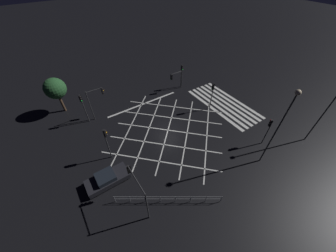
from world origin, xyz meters
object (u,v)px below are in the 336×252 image
object	(u,v)px
traffic_light_ne_main	(83,103)
waiting_car	(107,179)
traffic_light_median_south	(212,91)
traffic_light_se_main	(182,71)
traffic_light_sw_main	(269,127)
traffic_light_nw_main	(137,185)
street_lamp_west	(332,103)
traffic_light_median_north	(106,138)
street_lamp_east	(283,118)
street_tree_near	(55,89)
traffic_light_ne_cross	(96,97)
traffic_light_se_cross	(176,77)

from	to	relation	value
traffic_light_ne_main	waiting_car	bearing A→B (deg)	-6.58
traffic_light_median_south	traffic_light_se_main	size ratio (longest dim) A/B	1.07
traffic_light_sw_main	traffic_light_nw_main	world-z (taller)	traffic_light_nw_main
traffic_light_ne_main	street_lamp_west	world-z (taller)	street_lamp_west
traffic_light_median_north	street_lamp_west	distance (m)	24.03
street_lamp_east	street_tree_near	world-z (taller)	street_lamp_east
traffic_light_nw_main	traffic_light_ne_cross	bearing A→B (deg)	-5.34
traffic_light_ne_main	traffic_light_median_south	world-z (taller)	traffic_light_ne_main
traffic_light_nw_main	traffic_light_se_main	size ratio (longest dim) A/B	1.11
traffic_light_se_main	traffic_light_median_north	size ratio (longest dim) A/B	0.92
traffic_light_nw_main	waiting_car	distance (m)	5.02
traffic_light_sw_main	street_lamp_east	bearing A→B (deg)	123.58
traffic_light_se_cross	waiting_car	size ratio (longest dim) A/B	0.76
traffic_light_ne_cross	traffic_light_median_south	bearing A→B (deg)	-27.52
traffic_light_nw_main	traffic_light_se_cross	xyz separation A→B (m)	(14.09, -14.02, -0.96)
traffic_light_sw_main	street_lamp_west	size ratio (longest dim) A/B	0.43
traffic_light_nw_main	waiting_car	size ratio (longest dim) A/B	1.05
traffic_light_ne_main	traffic_light_se_main	bearing A→B (deg)	90.59
traffic_light_se_main	waiting_car	world-z (taller)	traffic_light_se_main
traffic_light_median_north	street_lamp_east	distance (m)	17.22
waiting_car	traffic_light_ne_cross	bearing A→B (deg)	73.54
traffic_light_nw_main	street_tree_near	xyz separation A→B (m)	(18.66, 2.79, 0.42)
traffic_light_ne_cross	traffic_light_se_main	bearing A→B (deg)	0.27
traffic_light_sw_main	street_tree_near	world-z (taller)	street_tree_near
traffic_light_median_north	waiting_car	distance (m)	4.12
traffic_light_se_main	traffic_light_median_south	bearing A→B (deg)	-1.51
traffic_light_median_north	waiting_car	bearing A→B (deg)	-118.61
traffic_light_ne_cross	street_lamp_east	bearing A→B (deg)	-55.06
traffic_light_se_cross	traffic_light_se_main	bearing A→B (deg)	-170.16
traffic_light_se_main	street_lamp_west	xyz separation A→B (m)	(-18.64, -5.60, 2.83)
traffic_light_ne_main	traffic_light_nw_main	bearing A→B (deg)	2.26
traffic_light_median_north	traffic_light_nw_main	bearing A→B (deg)	-88.30
traffic_light_ne_main	street_lamp_east	bearing A→B (deg)	39.07
traffic_light_ne_main	street_tree_near	world-z (taller)	street_tree_near
traffic_light_median_south	waiting_car	xyz separation A→B (m)	(-3.22, 16.99, -2.48)
street_lamp_west	waiting_car	bearing A→B (deg)	70.39
street_lamp_west	traffic_light_sw_main	bearing A→B (deg)	61.67
street_lamp_west	street_tree_near	size ratio (longest dim) A/B	1.71
traffic_light_nw_main	traffic_light_se_main	xyz separation A→B (m)	(14.34, -15.43, -0.46)
traffic_light_median_north	traffic_light_sw_main	bearing A→B (deg)	-27.01
traffic_light_median_north	traffic_light_ne_cross	bearing A→B (deg)	78.60
waiting_car	traffic_light_ne_main	bearing A→B (deg)	83.42
street_lamp_east	traffic_light_se_cross	bearing A→B (deg)	-1.59
traffic_light_median_north	traffic_light_se_main	bearing A→B (deg)	26.15
traffic_light_se_cross	traffic_light_ne_main	bearing A→B (deg)	-0.32
traffic_light_nw_main	traffic_light_median_north	bearing A→B (deg)	1.70
traffic_light_nw_main	traffic_light_median_north	xyz separation A→B (m)	(6.67, 0.20, -0.22)
traffic_light_sw_main	street_lamp_west	bearing A→B (deg)	-118.33
traffic_light_ne_main	traffic_light_ne_cross	xyz separation A→B (m)	(0.10, -1.90, 0.18)
traffic_light_ne_main	street_lamp_east	xyz separation A→B (m)	(-17.37, -14.10, 3.23)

